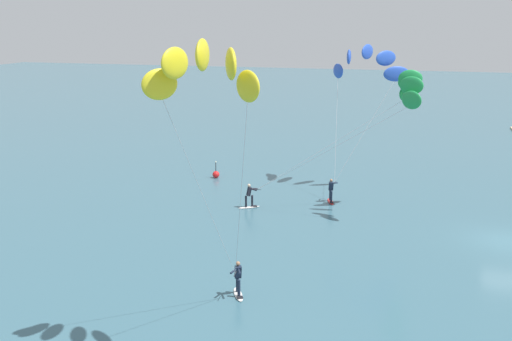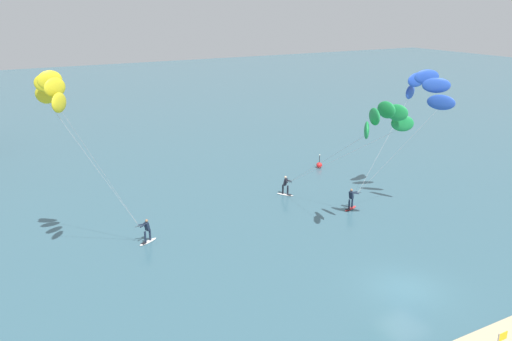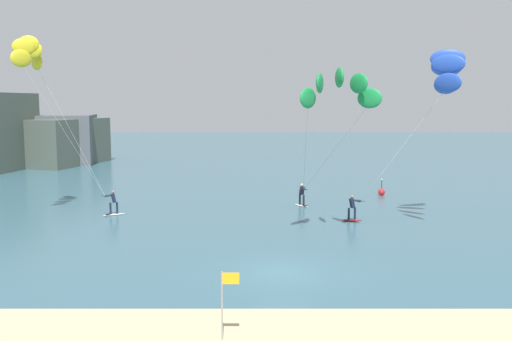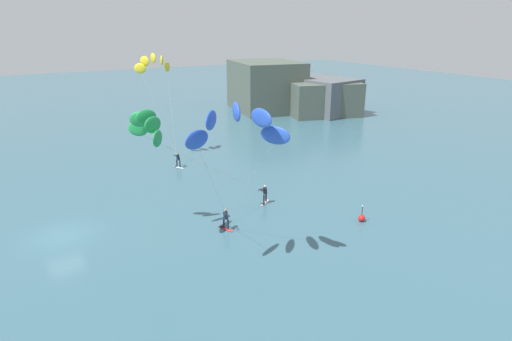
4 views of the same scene
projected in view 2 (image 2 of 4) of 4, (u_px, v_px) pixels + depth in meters
ground_plane at (405, 289)px, 29.83m from camera, size 240.00×240.00×0.00m
kitesurfer_nearshore at (379, 123)px, 34.38m from camera, size 4.63×11.66×9.43m
kitesurfer_mid_water at (423, 91)px, 39.57m from camera, size 7.59×5.96×10.67m
kitesurfer_far_out at (57, 98)px, 29.96m from camera, size 6.59×4.32×11.83m
marker_buoy at (319, 165)px, 51.39m from camera, size 0.56×0.56×1.38m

